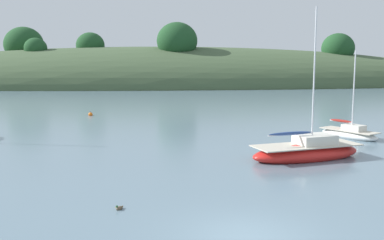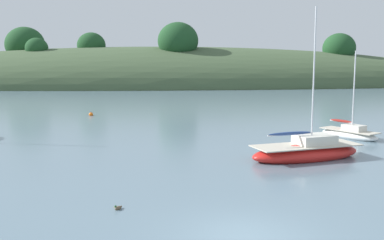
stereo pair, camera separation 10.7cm
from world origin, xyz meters
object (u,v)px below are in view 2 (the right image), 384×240
mooring_buoy_inner (91,114)px  duck_lone_right (118,208)px  sailboat_grey_yawl (349,133)px  sailboat_blue_center (307,152)px

mooring_buoy_inner → duck_lone_right: (5.03, -30.16, -0.07)m
mooring_buoy_inner → duck_lone_right: bearing=-80.5°
sailboat_grey_yawl → mooring_buoy_inner: size_ratio=12.23×
sailboat_grey_yawl → duck_lone_right: sailboat_grey_yawl is taller
sailboat_grey_yawl → mooring_buoy_inner: (-21.04, 15.26, -0.20)m
sailboat_blue_center → sailboat_grey_yawl: 8.78m
sailboat_blue_center → mooring_buoy_inner: 26.87m
sailboat_blue_center → duck_lone_right: size_ratio=23.50×
mooring_buoy_inner → duck_lone_right: size_ratio=1.40×
sailboat_blue_center → sailboat_grey_yawl: (5.63, 6.74, -0.10)m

